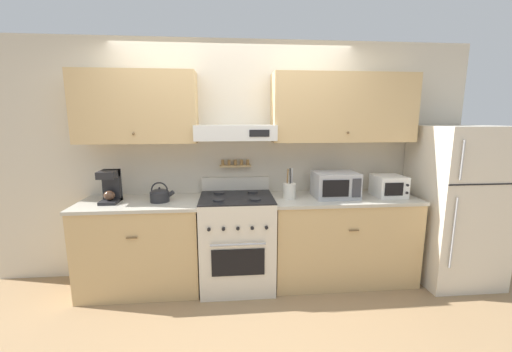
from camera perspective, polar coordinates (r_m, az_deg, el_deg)
name	(u,v)px	position (r m, az deg, el deg)	size (l,w,h in m)	color
ground_plane	(239,299)	(3.29, -3.20, -21.48)	(16.00, 16.00, 0.00)	#937551
wall_back	(242,142)	(3.40, -2.56, 6.18)	(5.20, 0.46, 2.55)	beige
counter_left	(142,245)	(3.48, -19.98, -11.72)	(1.19, 0.64, 0.92)	tan
counter_right	(341,238)	(3.58, 15.25, -10.82)	(1.52, 0.64, 0.92)	tan
stove_range	(237,241)	(3.34, -3.48, -11.64)	(0.74, 0.68, 1.10)	beige
refrigerator	(455,204)	(3.99, 32.46, -4.36)	(0.78, 0.79, 1.67)	beige
tea_kettle	(160,195)	(3.26, -17.06, -3.28)	(0.24, 0.19, 0.20)	#232326
coffee_maker	(111,186)	(3.40, -24.94, -1.63)	(0.16, 0.23, 0.32)	black
microwave	(335,185)	(3.38, 14.19, -1.54)	(0.45, 0.35, 0.26)	#ADAFB5
utensil_crock	(289,190)	(3.25, 6.09, -2.62)	(0.13, 0.13, 0.31)	silver
toaster_oven	(389,186)	(3.60, 22.97, -1.69)	(0.30, 0.31, 0.22)	white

